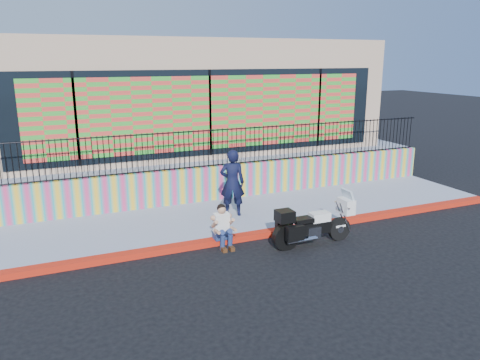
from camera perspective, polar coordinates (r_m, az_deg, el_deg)
ground at (r=12.55m, az=2.94°, el=-6.88°), size 90.00×90.00×0.00m
red_curb at (r=12.53m, az=2.94°, el=-6.56°), size 16.00×0.30×0.15m
sidewalk at (r=13.93m, az=-0.05°, el=-4.31°), size 16.00×3.00×0.15m
mural_wall at (r=15.17m, az=-2.43°, el=-0.27°), size 16.00×0.20×1.10m
metal_fence at (r=14.92m, az=-2.48°, el=4.00°), size 15.80×0.04×1.20m
elevated_platform at (r=19.92m, az=-7.68°, el=2.99°), size 16.00×10.00×1.25m
storefront_building at (r=19.35m, az=-7.76°, el=10.50°), size 14.00×8.06×4.00m
police_motorcycle at (r=11.94m, az=8.79°, el=-5.27°), size 2.18×0.72×1.36m
police_officer at (r=13.46m, az=-0.95°, el=-0.34°), size 0.83×0.69×1.95m
seated_man at (r=11.72m, az=-2.03°, el=-6.12°), size 0.54×0.71×1.06m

